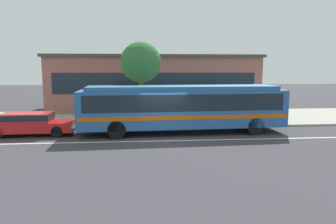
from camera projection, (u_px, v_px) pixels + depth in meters
ground_plane at (164, 138)px, 16.89m from camera, size 120.00×120.00×0.00m
sidewalk_slab at (157, 118)px, 23.36m from camera, size 60.00×8.00×0.12m
lane_stripe_center at (165, 141)px, 16.10m from camera, size 56.00×0.16×0.01m
transit_bus at (183, 106)px, 17.97m from camera, size 12.08×3.08×2.80m
sedan_behind_bus at (30, 123)px, 17.43m from camera, size 4.77×1.88×1.29m
pedestrian_waiting_near_sign at (208, 110)px, 20.38m from camera, size 0.45×0.45×1.63m
pedestrian_walking_along_curb at (114, 110)px, 20.53m from camera, size 0.46×0.46×1.63m
pedestrian_standing_by_tree at (175, 109)px, 21.01m from camera, size 0.43×0.43×1.63m
bus_stop_sign at (255, 99)px, 20.29m from camera, size 0.08×0.44×2.67m
street_tree_near_stop at (141, 63)px, 20.78m from camera, size 2.79×2.79×5.51m
station_building at (154, 82)px, 29.42m from camera, size 18.65×8.86×5.00m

